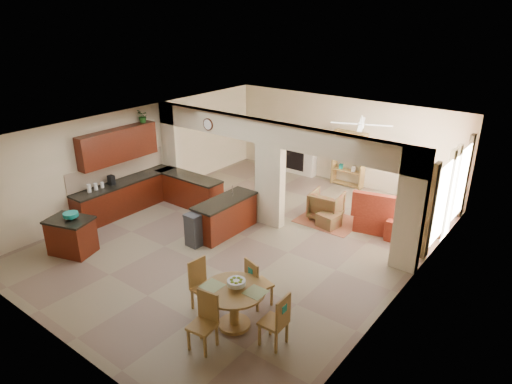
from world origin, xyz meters
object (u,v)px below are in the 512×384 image
Objects in this scene: dining_table at (234,302)px; armchair at (326,205)px; sofa at (422,213)px; kitchen_island at (71,236)px.

armchair is at bearing 100.77° from dining_table.
armchair is at bearing 112.54° from sofa.
sofa is (1.31, 6.13, -0.13)m from dining_table.
armchair is (-0.96, 5.05, -0.14)m from dining_table.
kitchen_island is 4.77m from dining_table.
dining_table is at bearing 165.11° from sofa.
dining_table is 0.43× the size of sofa.
sofa is 2.51m from armchair.
dining_table is at bearing 93.35° from armchair.
armchair is (-2.27, -1.08, -0.01)m from sofa.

